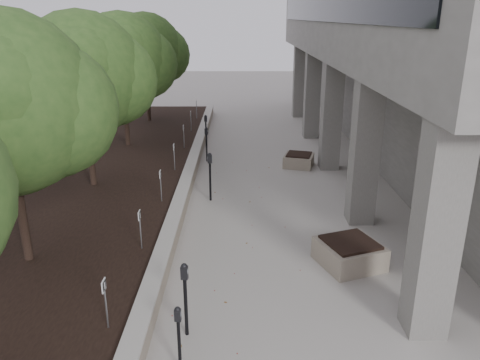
{
  "coord_description": "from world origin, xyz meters",
  "views": [
    {
      "loc": [
        -0.03,
        -6.49,
        5.59
      ],
      "look_at": [
        -0.03,
        6.86,
        0.94
      ],
      "focal_mm": 35.33,
      "sensor_mm": 36.0,
      "label": 1
    }
  ],
  "objects_px": {
    "crabapple_tree_4": "(123,80)",
    "parking_meter_1": "(186,300)",
    "parking_meter_2": "(179,340)",
    "planter_front": "(349,253)",
    "parking_meter_5": "(206,131)",
    "planter_back": "(299,160)",
    "parking_meter_4": "(207,144)",
    "crabapple_tree_3": "(85,101)",
    "crabapple_tree_5": "(146,67)",
    "parking_meter_3": "(210,177)",
    "crabapple_tree_2": "(10,142)"
  },
  "relations": [
    {
      "from": "crabapple_tree_2",
      "to": "crabapple_tree_5",
      "type": "relative_size",
      "value": 1.0
    },
    {
      "from": "parking_meter_1",
      "to": "parking_meter_2",
      "type": "xyz_separation_m",
      "value": [
        -0.01,
        -0.96,
        -0.12
      ]
    },
    {
      "from": "parking_meter_3",
      "to": "parking_meter_4",
      "type": "height_order",
      "value": "parking_meter_3"
    },
    {
      "from": "parking_meter_1",
      "to": "planter_front",
      "type": "distance_m",
      "value": 4.45
    },
    {
      "from": "parking_meter_2",
      "to": "planter_back",
      "type": "xyz_separation_m",
      "value": [
        3.29,
        11.34,
        -0.37
      ]
    },
    {
      "from": "crabapple_tree_2",
      "to": "planter_back",
      "type": "height_order",
      "value": "crabapple_tree_2"
    },
    {
      "from": "parking_meter_1",
      "to": "planter_front",
      "type": "bearing_deg",
      "value": 43.29
    },
    {
      "from": "planter_front",
      "to": "parking_meter_3",
      "type": "bearing_deg",
      "value": 130.56
    },
    {
      "from": "crabapple_tree_4",
      "to": "parking_meter_3",
      "type": "distance_m",
      "value": 7.03
    },
    {
      "from": "crabapple_tree_4",
      "to": "parking_meter_3",
      "type": "height_order",
      "value": "crabapple_tree_4"
    },
    {
      "from": "parking_meter_5",
      "to": "planter_back",
      "type": "bearing_deg",
      "value": -36.96
    },
    {
      "from": "crabapple_tree_2",
      "to": "crabapple_tree_5",
      "type": "bearing_deg",
      "value": 90.0
    },
    {
      "from": "parking_meter_1",
      "to": "crabapple_tree_4",
      "type": "bearing_deg",
      "value": 114.33
    },
    {
      "from": "crabapple_tree_4",
      "to": "parking_meter_1",
      "type": "distance_m",
      "value": 12.96
    },
    {
      "from": "crabapple_tree_3",
      "to": "planter_front",
      "type": "distance_m",
      "value": 9.09
    },
    {
      "from": "crabapple_tree_4",
      "to": "parking_meter_4",
      "type": "xyz_separation_m",
      "value": [
        3.43,
        -1.14,
        -2.41
      ]
    },
    {
      "from": "crabapple_tree_5",
      "to": "parking_meter_4",
      "type": "height_order",
      "value": "crabapple_tree_5"
    },
    {
      "from": "parking_meter_4",
      "to": "planter_front",
      "type": "height_order",
      "value": "parking_meter_4"
    },
    {
      "from": "parking_meter_2",
      "to": "parking_meter_4",
      "type": "distance_m",
      "value": 11.99
    },
    {
      "from": "planter_back",
      "to": "parking_meter_2",
      "type": "bearing_deg",
      "value": -106.19
    },
    {
      "from": "crabapple_tree_5",
      "to": "parking_meter_3",
      "type": "bearing_deg",
      "value": -69.82
    },
    {
      "from": "planter_back",
      "to": "parking_meter_3",
      "type": "bearing_deg",
      "value": -131.71
    },
    {
      "from": "crabapple_tree_2",
      "to": "planter_back",
      "type": "relative_size",
      "value": 5.02
    },
    {
      "from": "crabapple_tree_4",
      "to": "parking_meter_5",
      "type": "relative_size",
      "value": 3.74
    },
    {
      "from": "crabapple_tree_2",
      "to": "parking_meter_4",
      "type": "distance_m",
      "value": 9.8
    },
    {
      "from": "parking_meter_2",
      "to": "crabapple_tree_3",
      "type": "bearing_deg",
      "value": 120.71
    },
    {
      "from": "crabapple_tree_2",
      "to": "planter_front",
      "type": "height_order",
      "value": "crabapple_tree_2"
    },
    {
      "from": "crabapple_tree_5",
      "to": "parking_meter_2",
      "type": "relative_size",
      "value": 4.35
    },
    {
      "from": "crabapple_tree_2",
      "to": "parking_meter_2",
      "type": "bearing_deg",
      "value": -39.54
    },
    {
      "from": "crabapple_tree_4",
      "to": "parking_meter_5",
      "type": "height_order",
      "value": "crabapple_tree_4"
    },
    {
      "from": "crabapple_tree_4",
      "to": "parking_meter_2",
      "type": "relative_size",
      "value": 4.35
    },
    {
      "from": "crabapple_tree_2",
      "to": "parking_meter_4",
      "type": "height_order",
      "value": "crabapple_tree_2"
    },
    {
      "from": "crabapple_tree_3",
      "to": "parking_meter_4",
      "type": "height_order",
      "value": "crabapple_tree_3"
    },
    {
      "from": "crabapple_tree_5",
      "to": "parking_meter_3",
      "type": "relative_size",
      "value": 3.44
    },
    {
      "from": "planter_back",
      "to": "planter_front",
      "type": "bearing_deg",
      "value": -87.91
    },
    {
      "from": "crabapple_tree_2",
      "to": "crabapple_tree_3",
      "type": "relative_size",
      "value": 1.0
    },
    {
      "from": "parking_meter_1",
      "to": "planter_front",
      "type": "height_order",
      "value": "parking_meter_1"
    },
    {
      "from": "crabapple_tree_2",
      "to": "parking_meter_1",
      "type": "relative_size",
      "value": 3.66
    },
    {
      "from": "crabapple_tree_3",
      "to": "parking_meter_5",
      "type": "height_order",
      "value": "crabapple_tree_3"
    },
    {
      "from": "parking_meter_1",
      "to": "parking_meter_4",
      "type": "relative_size",
      "value": 1.05
    },
    {
      "from": "crabapple_tree_4",
      "to": "planter_front",
      "type": "bearing_deg",
      "value": -52.37
    },
    {
      "from": "parking_meter_1",
      "to": "planter_back",
      "type": "xyz_separation_m",
      "value": [
        3.29,
        10.38,
        -0.49
      ]
    },
    {
      "from": "parking_meter_5",
      "to": "planter_front",
      "type": "bearing_deg",
      "value": -68.7
    },
    {
      "from": "planter_back",
      "to": "crabapple_tree_4",
      "type": "bearing_deg",
      "value": 165.87
    },
    {
      "from": "crabapple_tree_3",
      "to": "crabapple_tree_5",
      "type": "distance_m",
      "value": 10.0
    },
    {
      "from": "parking_meter_1",
      "to": "parking_meter_3",
      "type": "distance_m",
      "value": 6.74
    },
    {
      "from": "crabapple_tree_3",
      "to": "parking_meter_1",
      "type": "height_order",
      "value": "crabapple_tree_3"
    },
    {
      "from": "parking_meter_1",
      "to": "planter_back",
      "type": "distance_m",
      "value": 10.9
    },
    {
      "from": "parking_meter_3",
      "to": "parking_meter_5",
      "type": "height_order",
      "value": "parking_meter_3"
    },
    {
      "from": "crabapple_tree_2",
      "to": "parking_meter_2",
      "type": "distance_m",
      "value": 5.5
    }
  ]
}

